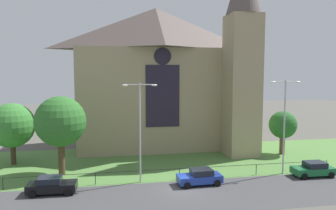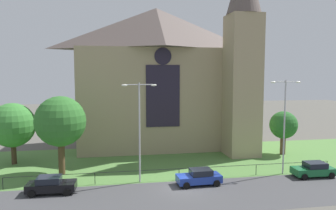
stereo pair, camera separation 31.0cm
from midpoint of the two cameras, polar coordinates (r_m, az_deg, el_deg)
name	(u,v)px [view 2 (the right image)]	position (r m, az deg, el deg)	size (l,w,h in m)	color
ground	(164,160)	(40.30, -0.43, -9.67)	(160.00, 160.00, 0.00)	#56544C
road_asphalt	(187,196)	(29.11, 3.62, -15.76)	(120.00, 8.00, 0.01)	#424244
grass_verge	(167,164)	(38.40, 0.07, -10.44)	(120.00, 20.00, 0.01)	#517F3D
church_building	(162,76)	(47.12, -0.83, 5.17)	(23.20, 16.20, 26.00)	tan
iron_railing	(179,170)	(32.99, 2.24, -11.37)	(33.05, 0.07, 1.13)	black
tree_right_far	(283,125)	(45.05, 19.89, -3.41)	(3.60, 3.60, 5.70)	brown
tree_left_far	(13,125)	(41.66, -25.54, -3.25)	(5.17, 5.17, 7.21)	#423021
tree_left_near	(60,122)	(35.41, -18.21, -2.81)	(5.27, 5.27, 8.28)	#4C3823
streetlamp_near	(139,121)	(31.21, -4.78, -2.81)	(3.37, 0.26, 9.74)	#B2B2B7
streetlamp_far	(285,116)	(35.85, 20.12, -1.85)	(3.37, 0.26, 9.96)	#B2B2B7
parked_car_black	(51,185)	(31.23, -19.67, -13.13)	(4.27, 2.16, 1.51)	black
parked_car_blue	(199,177)	(31.74, 5.82, -12.52)	(4.28, 2.18, 1.51)	#1E3899
parked_car_green	(314,169)	(37.13, 24.52, -10.32)	(4.26, 2.13, 1.51)	#196033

